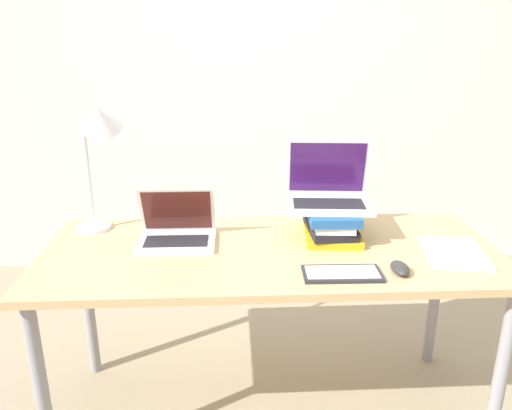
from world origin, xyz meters
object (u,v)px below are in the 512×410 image
desk_lamp (98,132)px  notepad (455,253)px  laptop_left (177,231)px  laptop_on_books (328,192)px  mouse (400,268)px  wireless_keyboard (342,274)px  book_stack (331,223)px

desk_lamp → notepad: bearing=-12.2°
laptop_left → laptop_on_books: laptop_on_books is taller
mouse → notepad: mouse is taller
mouse → laptop_on_books: bearing=116.4°
laptop_on_books → wireless_keyboard: 0.43m
laptop_on_books → mouse: laptop_on_books is taller
laptop_left → desk_lamp: (-0.30, 0.12, 0.38)m
notepad → desk_lamp: size_ratio=0.57×
laptop_on_books → wireless_keyboard: bearing=-92.4°
laptop_on_books → mouse: (0.19, -0.38, -0.16)m
desk_lamp → laptop_left: bearing=-22.1°
book_stack → laptop_on_books: laptop_on_books is taller
book_stack → mouse: bearing=-61.1°
book_stack → laptop_on_books: size_ratio=0.82×
mouse → desk_lamp: bearing=158.4°
laptop_on_books → book_stack: bearing=-80.2°
wireless_keyboard → notepad: 0.49m
book_stack → notepad: size_ratio=0.93×
laptop_on_books → mouse: 0.45m
mouse → notepad: bearing=28.6°
wireless_keyboard → desk_lamp: bearing=153.5°
book_stack → notepad: (0.44, -0.18, -0.06)m
laptop_on_books → desk_lamp: bearing=176.6°
book_stack → mouse: book_stack is taller
notepad → desk_lamp: (-1.36, 0.29, 0.42)m
wireless_keyboard → laptop_left: bearing=151.3°
book_stack → desk_lamp: size_ratio=0.52×
laptop_left → desk_lamp: 0.50m
laptop_left → mouse: (0.80, -0.31, -0.03)m
notepad → desk_lamp: desk_lamp is taller
book_stack → laptop_left: bearing=-179.0°
book_stack → laptop_on_books: bearing=99.8°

